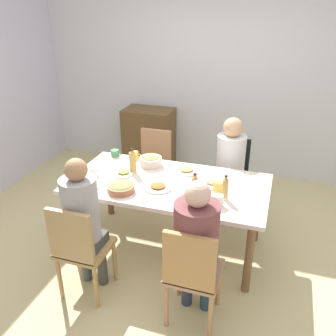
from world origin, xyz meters
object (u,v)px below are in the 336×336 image
chair_2 (192,271)px  plate_4 (189,198)px  cup_2 (218,187)px  plate_2 (89,185)px  bowl_1 (121,187)px  bowl_0 (151,160)px  person_1 (82,217)px  chair_0 (230,173)px  chair_1 (80,246)px  cup_4 (93,171)px  person_2 (196,240)px  cup_3 (219,200)px  person_0 (230,159)px  cup_1 (115,153)px  side_cabinet (149,139)px  dining_table (168,190)px  chair_3 (154,162)px  bottle_0 (133,161)px  bottle_1 (195,184)px  plate_1 (214,183)px  bottle_2 (225,188)px  plate_5 (123,173)px  plate_3 (158,187)px

chair_2 → plate_4: size_ratio=3.83×
plate_4 → cup_2: (0.21, 0.21, 0.03)m
plate_2 → bowl_1: size_ratio=0.95×
bowl_0 → person_1: bearing=-99.3°
chair_0 → chair_1: same height
chair_0 → plate_2: bearing=-134.6°
cup_2 → cup_4: (-1.23, -0.06, -0.00)m
person_2 → cup_3: person_2 is taller
chair_0 → bowl_1: size_ratio=3.63×
person_0 → chair_1: (-0.94, -1.64, -0.21)m
bowl_1 → cup_1: bearing=119.3°
person_2 → cup_4: (-1.21, 0.69, 0.06)m
chair_1 → plate_2: (-0.21, 0.57, 0.25)m
side_cabinet → cup_4: bearing=-86.2°
person_1 → cup_1: size_ratio=10.11×
dining_table → bowl_1: 0.48m
chair_3 → plate_2: (-0.21, -1.16, 0.25)m
chair_1 → person_2: (0.94, 0.09, 0.22)m
dining_table → chair_0: size_ratio=2.09×
chair_1 → bowl_1: (0.12, 0.56, 0.27)m
person_1 → chair_3: person_1 is taller
cup_2 → bottle_0: (-0.89, 0.13, 0.07)m
bowl_0 → chair_3: bearing=107.8°
chair_3 → bottle_1: size_ratio=4.84×
bottle_0 → person_2: bearing=-45.2°
chair_1 → bottle_1: bottle_1 is taller
chair_2 → bottle_0: 1.35m
chair_1 → side_cabinet: 2.64m
plate_1 → cup_4: 1.18m
cup_1 → bottle_2: bottle_2 is taller
chair_2 → bowl_0: 1.43m
cup_3 → side_cabinet: 2.48m
chair_1 → cup_2: 1.30m
plate_5 → cup_2: cup_2 is taller
bottle_1 → dining_table: bearing=159.3°
plate_3 → bottle_0: (-0.35, 0.24, 0.11)m
plate_4 → bottle_0: (-0.68, 0.35, 0.11)m
plate_2 → plate_4: (0.95, 0.05, 0.00)m
chair_0 → cup_4: 1.57m
chair_3 → plate_1: size_ratio=3.58×
chair_1 → chair_0: bearing=61.5°
plate_3 → cup_2: cup_2 is taller
cup_3 → cup_2: bearing=102.5°
person_2 → plate_3: bearing=129.3°
chair_2 → plate_1: size_ratio=3.58×
chair_2 → plate_3: 0.92m
plate_1 → cup_1: 1.21m
chair_1 → plate_4: 1.00m
person_0 → bottle_2: bearing=-84.1°
plate_1 → plate_2: bearing=-160.2°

